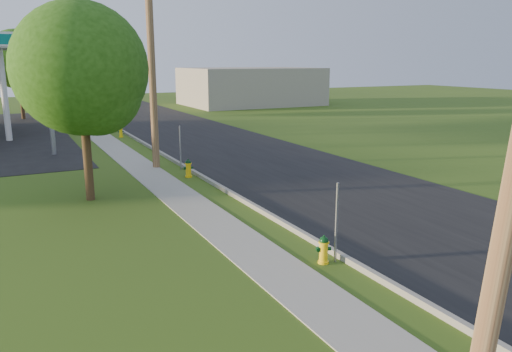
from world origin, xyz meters
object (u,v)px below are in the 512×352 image
Objects in this scene: tree_verge at (84,74)px; hydrant_mid at (188,168)px; hydrant_far at (121,132)px; price_pylon at (44,47)px; hydrant_near at (324,250)px; utility_pole_mid at (151,57)px; tree_lot at (19,62)px; utility_pole_far at (88,60)px.

hydrant_mid is (4.16, 1.81, -3.98)m from tree_verge.
tree_verge is at bearing -105.52° from hydrant_far.
price_pylon is 1.01× the size of tree_verge.
hydrant_far is at bearing 90.69° from hydrant_mid.
hydrant_mid is at bearing 23.55° from tree_verge.
hydrant_far is at bearing 90.10° from hydrant_near.
utility_pole_mid is at bearing -54.66° from price_pylon.
hydrant_mid is at bearing -78.91° from tree_lot.
hydrant_near is (4.04, -8.37, -4.01)m from tree_verge.
tree_verge is 10.13m from hydrant_near.
hydrant_far is (0.52, 10.07, -4.60)m from utility_pole_mid.
hydrant_near is at bearing -82.12° from tree_lot.
hydrant_near is (0.56, -30.72, -4.45)m from utility_pole_far.
utility_pole_mid reaches higher than tree_lot.
price_pylon is at bearing -107.33° from utility_pole_far.
hydrant_near is (0.56, -12.72, -4.60)m from utility_pole_mid.
hydrant_mid is (0.67, -2.54, -4.57)m from utility_pole_mid.
hydrant_far is at bearing 87.06° from utility_pole_mid.
utility_pole_mid is 1.03× the size of utility_pole_far.
hydrant_far is (0.52, -7.93, -4.45)m from utility_pole_far.
hydrant_mid is at bearing -89.31° from hydrant_far.
utility_pole_far is 13.29× the size of hydrant_near.
tree_verge is at bearing -87.59° from price_pylon.
hydrant_mid reaches higher than hydrant_far.
utility_pole_far reaches higher than hydrant_near.
utility_pole_mid is 13.71× the size of hydrant_near.
tree_lot is (-0.61, 18.41, -0.73)m from price_pylon.
hydrant_far is (-0.04, 22.79, 0.00)m from hydrant_near.
hydrant_far reaches higher than hydrant_near.
price_pylon is at bearing 103.75° from hydrant_near.
utility_pole_mid is 5.61m from tree_verge.
utility_pole_mid is at bearing 104.77° from hydrant_mid.
utility_pole_far is 21.02m from hydrant_mid.
tree_verge is 0.93× the size of tree_lot.
hydrant_mid is at bearing -60.38° from price_pylon.
tree_verge is at bearing -98.87° from utility_pole_far.
hydrant_near is at bearing -88.96° from utility_pole_far.
tree_lot reaches higher than price_pylon.
utility_pole_far is at bearing 93.73° from hydrant_far.
price_pylon is 9.47× the size of hydrant_far.
utility_pole_mid is 13.54m from hydrant_near.
utility_pole_far is at bearing 90.00° from utility_pole_mid.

